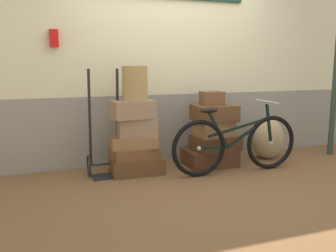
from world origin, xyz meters
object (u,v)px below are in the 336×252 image
wicker_basket (135,83)px  suitcase_2 (134,142)px  suitcase_1 (135,152)px  suitcase_4 (133,109)px  suitcase_9 (212,98)px  burlap_sack (267,138)px  suitcase_7 (214,129)px  luggage_trolley (105,150)px  suitcase_6 (215,143)px  suitcase_8 (214,113)px  bicycle (236,144)px  suitcase_0 (137,165)px  suitcase_3 (136,127)px  suitcase_5 (210,157)px

wicker_basket → suitcase_2: bearing=-157.1°
suitcase_1 → suitcase_4: bearing=-175.5°
suitcase_9 → wicker_basket: wicker_basket is taller
suitcase_1 → burlap_sack: burlap_sack is taller
suitcase_7 → luggage_trolley: bearing=173.8°
suitcase_6 → suitcase_8: bearing=143.7°
suitcase_1 → suitcase_2: suitcase_2 is taller
suitcase_6 → burlap_sack: burlap_sack is taller
suitcase_6 → bicycle: (0.09, -0.36, 0.06)m
suitcase_6 → suitcase_7: size_ratio=1.25×
luggage_trolley → suitcase_1: bearing=-10.0°
suitcase_0 → luggage_trolley: (-0.36, 0.06, 0.21)m
suitcase_0 → wicker_basket: size_ratio=1.55×
suitcase_9 → suitcase_6: bearing=-22.2°
suitcase_2 → bicycle: (1.16, -0.37, -0.03)m
suitcase_8 → luggage_trolley: luggage_trolley is taller
suitcase_4 → suitcase_1: bearing=3.1°
burlap_sack → bicycle: bearing=-149.8°
suitcase_0 → suitcase_7: 1.09m
suitcase_6 → suitcase_0: bearing=173.6°
suitcase_3 → suitcase_9: 1.03m
suitcase_4 → suitcase_8: (1.06, -0.00, -0.09)m
suitcase_9 → wicker_basket: 1.02m
suitcase_3 → suitcase_6: suitcase_3 is taller
suitcase_0 → bicycle: bicycle is taller
suitcase_1 → suitcase_3: (0.03, 0.02, 0.30)m
suitcase_9 → luggage_trolley: bearing=-177.2°
suitcase_6 → luggage_trolley: size_ratio=0.44×
suitcase_9 → burlap_sack: bearing=8.3°
suitcase_3 → burlap_sack: size_ratio=0.79×
suitcase_5 → suitcase_9: 0.77m
suitcase_4 → luggage_trolley: (-0.32, 0.06, -0.47)m
suitcase_8 → suitcase_3: bearing=-177.1°
bicycle → suitcase_5: bearing=109.3°
suitcase_2 → suitcase_1: bearing=27.0°
bicycle → suitcase_6: bearing=103.6°
suitcase_5 → suitcase_8: (0.04, -0.03, 0.58)m
suitcase_4 → wicker_basket: (0.03, 0.01, 0.30)m
suitcase_9 → wicker_basket: size_ratio=0.71×
suitcase_2 → suitcase_8: bearing=5.1°
suitcase_0 → suitcase_7: bearing=0.4°
suitcase_5 → suitcase_9: bearing=-72.6°
suitcase_2 → luggage_trolley: 0.35m
suitcase_0 → luggage_trolley: luggage_trolley is taller
suitcase_8 → suitcase_4: bearing=-175.8°
suitcase_2 → wicker_basket: bearing=27.9°
suitcase_2 → suitcase_9: size_ratio=1.91×
suitcase_2 → suitcase_3: size_ratio=1.19×
suitcase_4 → suitcase_8: 1.06m
wicker_basket → suitcase_3: bearing=43.8°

